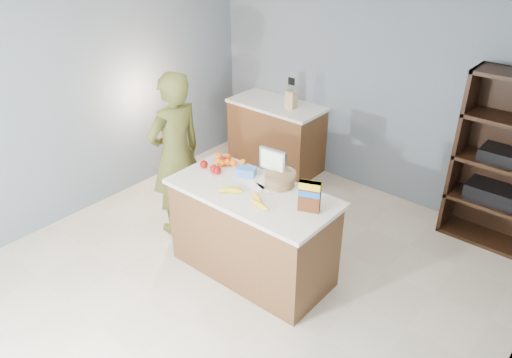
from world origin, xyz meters
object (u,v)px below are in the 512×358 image
Objects in this scene: cereal_box at (310,194)px; shelving_unit at (504,165)px; tv at (273,161)px; counter_peninsula at (253,235)px; person at (176,155)px.

shelving_unit is at bearing 63.85° from cereal_box.
tv reaches higher than cereal_box.
shelving_unit reaches higher than counter_peninsula.
person is (-2.65, -1.97, 0.01)m from shelving_unit.
shelving_unit reaches higher than cereal_box.
counter_peninsula is 5.53× the size of tv.
shelving_unit is 2.35m from tv.
shelving_unit is 3.30m from person.
counter_peninsula is at bearing -127.11° from shelving_unit.
counter_peninsula is at bearing -85.00° from tv.
shelving_unit is at bearing 131.65° from person.
shelving_unit reaches higher than person.
cereal_box is at bearing 5.37° from counter_peninsula.
counter_peninsula is 5.76× the size of cereal_box.
shelving_unit is 6.65× the size of cereal_box.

